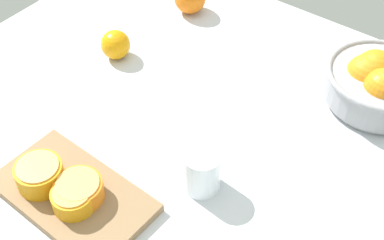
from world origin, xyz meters
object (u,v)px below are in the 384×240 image
orange_half_1 (79,190)px  orange_half_2 (40,175)px  juice_glass (201,173)px  fruit_bowl (380,83)px  loose_orange_0 (116,45)px  cutting_board (73,195)px  orange_half_0 (73,198)px

orange_half_1 → orange_half_2: bearing=-165.8°
juice_glass → fruit_bowl: bearing=67.9°
orange_half_1 → loose_orange_0: size_ratio=1.26×
orange_half_1 → loose_orange_0: loose_orange_0 is taller
cutting_board → fruit_bowl: bearing=59.7°
orange_half_0 → cutting_board: bearing=145.2°
juice_glass → orange_half_1: juice_glass is taller
cutting_board → orange_half_2: (-5.86, -1.75, 3.26)cm
fruit_bowl → cutting_board: bearing=-120.3°
fruit_bowl → juice_glass: bearing=-112.1°
cutting_board → orange_half_0: orange_half_0 is taller
juice_glass → orange_half_2: 28.72cm
juice_glass → orange_half_1: 21.68cm
fruit_bowl → orange_half_1: (-31.00, -56.04, -1.45)cm
cutting_board → orange_half_0: 4.07cm
cutting_board → orange_half_2: size_ratio=3.37×
loose_orange_0 → orange_half_0: bearing=-56.9°
orange_half_0 → orange_half_1: (-0.48, 1.86, 0.03)cm
orange_half_2 → loose_orange_0: bearing=113.0°
orange_half_1 → orange_half_0: bearing=-75.5°
orange_half_0 → loose_orange_0: 43.48cm
cutting_board → loose_orange_0: size_ratio=4.24×
fruit_bowl → orange_half_0: fruit_bowl is taller
loose_orange_0 → orange_half_1: bearing=-56.0°
orange_half_1 → orange_half_2: 8.01cm
cutting_board → orange_half_1: bearing=6.3°
orange_half_0 → orange_half_1: size_ratio=0.88×
orange_half_1 → orange_half_2: (-7.76, -1.96, 0.38)cm
cutting_board → loose_orange_0: bearing=121.6°
orange_half_0 → loose_orange_0: bearing=123.1°
fruit_bowl → loose_orange_0: size_ratio=3.37×
orange_half_1 → loose_orange_0: 41.66cm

